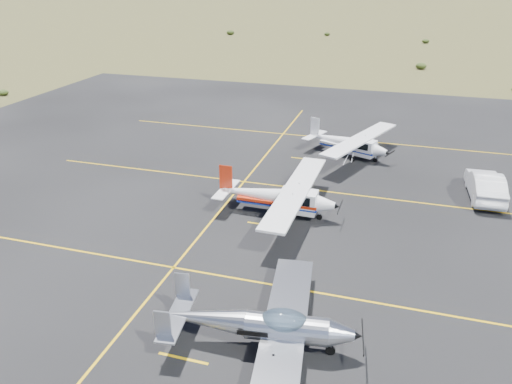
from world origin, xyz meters
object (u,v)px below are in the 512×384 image
at_px(sedan, 485,185).
at_px(aircraft_cessna, 278,196).
at_px(aircraft_low_wing, 264,326).
at_px(aircraft_plain, 348,142).

bearing_deg(sedan, aircraft_cessna, 23.77).
distance_m(aircraft_cessna, sedan, 13.22).
relative_size(aircraft_low_wing, aircraft_plain, 1.05).
bearing_deg(sedan, aircraft_low_wing, 57.99).
bearing_deg(aircraft_cessna, aircraft_low_wing, -77.04).
height_order(aircraft_low_wing, aircraft_cessna, aircraft_cessna).
xyz_separation_m(aircraft_cessna, aircraft_plain, (2.66, 11.07, -0.07)).
relative_size(aircraft_low_wing, sedan, 1.96).
distance_m(aircraft_low_wing, sedan, 19.46).
bearing_deg(aircraft_plain, aircraft_cessna, -82.59).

